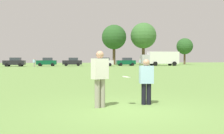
{
  "coord_description": "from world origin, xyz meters",
  "views": [
    {
      "loc": [
        -1.98,
        -7.34,
        1.51
      ],
      "look_at": [
        -0.06,
        2.23,
        1.21
      ],
      "focal_mm": 40.94,
      "sensor_mm": 36.0,
      "label": 1
    }
  ],
  "objects_px": {
    "parked_car_far_right": "(126,62)",
    "parked_car_center": "(47,62)",
    "parked_car_mid_left": "(15,62)",
    "box_truck": "(160,58)",
    "bystander_far_jogger": "(34,62)",
    "bystander_sideline_watcher": "(140,62)",
    "parked_car_mid_right": "(72,62)",
    "traffic_cone": "(143,78)",
    "frisbee": "(127,77)",
    "player_thrower": "(100,76)",
    "player_defender": "(146,79)",
    "parked_car_near_right": "(103,62)"
  },
  "relations": [
    {
      "from": "frisbee",
      "to": "bystander_far_jogger",
      "type": "xyz_separation_m",
      "value": [
        -6.98,
        42.19,
        -0.0
      ]
    },
    {
      "from": "player_thrower",
      "to": "player_defender",
      "type": "height_order",
      "value": "player_thrower"
    },
    {
      "from": "parked_car_mid_left",
      "to": "box_truck",
      "type": "height_order",
      "value": "box_truck"
    },
    {
      "from": "parked_car_mid_left",
      "to": "bystander_sideline_watcher",
      "type": "height_order",
      "value": "parked_car_mid_left"
    },
    {
      "from": "parked_car_near_right",
      "to": "bystander_sideline_watcher",
      "type": "relative_size",
      "value": 2.75
    },
    {
      "from": "bystander_sideline_watcher",
      "to": "parked_car_mid_right",
      "type": "bearing_deg",
      "value": 152.63
    },
    {
      "from": "parked_car_far_right",
      "to": "parked_car_center",
      "type": "bearing_deg",
      "value": 176.57
    },
    {
      "from": "parked_car_far_right",
      "to": "bystander_sideline_watcher",
      "type": "xyz_separation_m",
      "value": [
        1.38,
        -5.84,
        -0.04
      ]
    },
    {
      "from": "traffic_cone",
      "to": "player_thrower",
      "type": "bearing_deg",
      "value": -116.29
    },
    {
      "from": "bystander_far_jogger",
      "to": "parked_car_far_right",
      "type": "bearing_deg",
      "value": 15.44
    },
    {
      "from": "frisbee",
      "to": "parked_car_far_right",
      "type": "relative_size",
      "value": 0.06
    },
    {
      "from": "parked_car_center",
      "to": "bystander_far_jogger",
      "type": "relative_size",
      "value": 2.6
    },
    {
      "from": "parked_car_near_right",
      "to": "bystander_far_jogger",
      "type": "distance_m",
      "value": 14.33
    },
    {
      "from": "parked_car_far_right",
      "to": "box_truck",
      "type": "xyz_separation_m",
      "value": [
        7.7,
        -1.01,
        0.83
      ]
    },
    {
      "from": "frisbee",
      "to": "box_truck",
      "type": "bearing_deg",
      "value": 66.72
    },
    {
      "from": "parked_car_center",
      "to": "parked_car_near_right",
      "type": "distance_m",
      "value": 12.19
    },
    {
      "from": "traffic_cone",
      "to": "parked_car_far_right",
      "type": "distance_m",
      "value": 40.23
    },
    {
      "from": "player_thrower",
      "to": "box_truck",
      "type": "relative_size",
      "value": 0.2
    },
    {
      "from": "player_thrower",
      "to": "parked_car_mid_left",
      "type": "xyz_separation_m",
      "value": [
        -10.44,
        47.22,
        -0.07
      ]
    },
    {
      "from": "player_defender",
      "to": "parked_car_far_right",
      "type": "relative_size",
      "value": 0.35
    },
    {
      "from": "box_truck",
      "to": "bystander_sideline_watcher",
      "type": "xyz_separation_m",
      "value": [
        -6.32,
        -4.83,
        -0.87
      ]
    },
    {
      "from": "box_truck",
      "to": "parked_car_mid_right",
      "type": "bearing_deg",
      "value": 174.09
    },
    {
      "from": "parked_car_center",
      "to": "parked_car_mid_right",
      "type": "distance_m",
      "value": 5.44
    },
    {
      "from": "parked_car_center",
      "to": "box_truck",
      "type": "height_order",
      "value": "box_truck"
    },
    {
      "from": "frisbee",
      "to": "box_truck",
      "type": "height_order",
      "value": "box_truck"
    },
    {
      "from": "player_thrower",
      "to": "traffic_cone",
      "type": "height_order",
      "value": "player_thrower"
    },
    {
      "from": "traffic_cone",
      "to": "parked_car_far_right",
      "type": "relative_size",
      "value": 0.11
    },
    {
      "from": "player_defender",
      "to": "parked_car_center",
      "type": "distance_m",
      "value": 48.78
    },
    {
      "from": "traffic_cone",
      "to": "parked_car_mid_left",
      "type": "height_order",
      "value": "parked_car_mid_left"
    },
    {
      "from": "player_thrower",
      "to": "parked_car_far_right",
      "type": "height_order",
      "value": "parked_car_far_right"
    },
    {
      "from": "player_defender",
      "to": "parked_car_mid_left",
      "type": "distance_m",
      "value": 48.51
    },
    {
      "from": "traffic_cone",
      "to": "parked_car_center",
      "type": "height_order",
      "value": "parked_car_center"
    },
    {
      "from": "player_thrower",
      "to": "frisbee",
      "type": "xyz_separation_m",
      "value": [
        0.88,
        0.11,
        -0.06
      ]
    },
    {
      "from": "bystander_far_jogger",
      "to": "parked_car_near_right",
      "type": "bearing_deg",
      "value": 14.57
    },
    {
      "from": "frisbee",
      "to": "parked_car_mid_right",
      "type": "height_order",
      "value": "parked_car_mid_right"
    },
    {
      "from": "player_thrower",
      "to": "bystander_far_jogger",
      "type": "xyz_separation_m",
      "value": [
        -6.1,
        42.3,
        -0.06
      ]
    },
    {
      "from": "traffic_cone",
      "to": "parked_car_far_right",
      "type": "height_order",
      "value": "parked_car_far_right"
    },
    {
      "from": "bystander_sideline_watcher",
      "to": "parked_car_far_right",
      "type": "bearing_deg",
      "value": 103.3
    },
    {
      "from": "parked_car_mid_left",
      "to": "parked_car_far_right",
      "type": "height_order",
      "value": "same"
    },
    {
      "from": "parked_car_mid_left",
      "to": "bystander_far_jogger",
      "type": "xyz_separation_m",
      "value": [
        4.34,
        -4.91,
        0.01
      ]
    },
    {
      "from": "bystander_far_jogger",
      "to": "player_defender",
      "type": "bearing_deg",
      "value": -79.65
    },
    {
      "from": "player_thrower",
      "to": "traffic_cone",
      "type": "relative_size",
      "value": 3.68
    },
    {
      "from": "player_defender",
      "to": "traffic_cone",
      "type": "height_order",
      "value": "player_defender"
    },
    {
      "from": "parked_car_mid_right",
      "to": "parked_car_near_right",
      "type": "distance_m",
      "value": 7.0
    },
    {
      "from": "frisbee",
      "to": "parked_car_near_right",
      "type": "height_order",
      "value": "parked_car_near_right"
    },
    {
      "from": "parked_car_far_right",
      "to": "box_truck",
      "type": "height_order",
      "value": "box_truck"
    },
    {
      "from": "parked_car_mid_right",
      "to": "parked_car_far_right",
      "type": "bearing_deg",
      "value": -4.9
    },
    {
      "from": "traffic_cone",
      "to": "box_truck",
      "type": "bearing_deg",
      "value": 66.34
    },
    {
      "from": "box_truck",
      "to": "player_thrower",
      "type": "bearing_deg",
      "value": -114.14
    },
    {
      "from": "parked_car_far_right",
      "to": "frisbee",
      "type": "bearing_deg",
      "value": -104.53
    }
  ]
}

